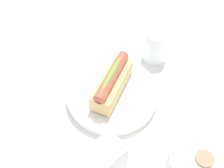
{
  "coord_description": "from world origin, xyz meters",
  "views": [
    {
      "loc": [
        0.29,
        0.25,
        0.53
      ],
      "look_at": [
        -0.02,
        -0.01,
        0.05
      ],
      "focal_mm": 42.73,
      "sensor_mm": 36.0,
      "label": 1
    }
  ],
  "objects": [
    {
      "name": "ground_plane",
      "position": [
        0.0,
        0.0,
        0.0
      ],
      "size": [
        2.4,
        2.4,
        0.0
      ],
      "primitive_type": "plane",
      "color": "white"
    },
    {
      "name": "serving_bowl",
      "position": [
        -0.02,
        -0.01,
        0.02
      ],
      "size": [
        0.23,
        0.23,
        0.03
      ],
      "color": "white",
      "rests_on": "ground_plane"
    },
    {
      "name": "hotdog_front",
      "position": [
        -0.02,
        -0.01,
        0.06
      ],
      "size": [
        0.16,
        0.09,
        0.06
      ],
      "color": "#DBB270",
      "rests_on": "serving_bowl"
    },
    {
      "name": "water_glass",
      "position": [
        -0.21,
        -0.02,
        0.04
      ],
      "size": [
        0.07,
        0.07,
        0.09
      ],
      "color": "white",
      "rests_on": "ground_plane"
    }
  ]
}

